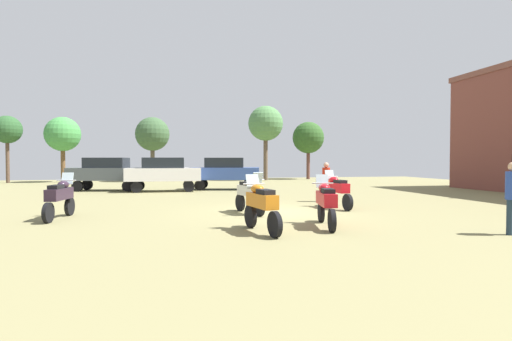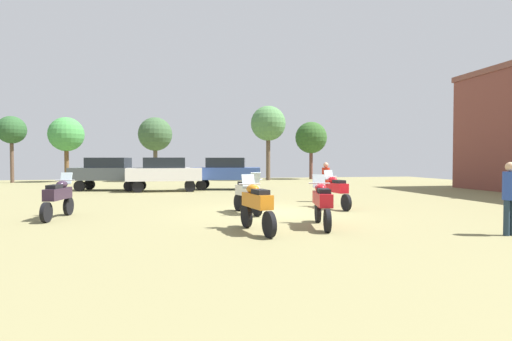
% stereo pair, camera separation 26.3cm
% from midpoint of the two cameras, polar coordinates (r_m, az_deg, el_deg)
% --- Properties ---
extents(ground_plane, '(44.00, 52.00, 0.02)m').
position_cam_midpoint_polar(ground_plane, '(14.12, 2.19, -6.08)').
color(ground_plane, olive).
extents(motorcycle_1, '(0.71, 2.16, 1.47)m').
position_cam_midpoint_polar(motorcycle_1, '(10.13, 0.04, -4.91)').
color(motorcycle_1, black).
rests_on(motorcycle_1, ground).
extents(motorcycle_2, '(0.78, 2.12, 1.45)m').
position_cam_midpoint_polar(motorcycle_2, '(13.60, -1.48, -3.30)').
color(motorcycle_2, black).
rests_on(motorcycle_2, ground).
extents(motorcycle_3, '(0.65, 2.19, 1.45)m').
position_cam_midpoint_polar(motorcycle_3, '(13.87, -27.15, -3.38)').
color(motorcycle_3, black).
rests_on(motorcycle_3, ground).
extents(motorcycle_6, '(0.62, 2.22, 1.46)m').
position_cam_midpoint_polar(motorcycle_6, '(15.41, 11.21, -2.75)').
color(motorcycle_6, black).
rests_on(motorcycle_6, ground).
extents(motorcycle_8, '(0.74, 2.22, 1.44)m').
position_cam_midpoint_polar(motorcycle_8, '(11.10, 9.48, -4.44)').
color(motorcycle_8, black).
rests_on(motorcycle_8, ground).
extents(car_1, '(4.58, 2.65, 2.00)m').
position_cam_midpoint_polar(car_1, '(24.65, -4.89, -0.07)').
color(car_1, black).
rests_on(car_1, ground).
extents(car_2, '(4.55, 2.53, 2.00)m').
position_cam_midpoint_polar(car_2, '(25.44, -21.18, -0.12)').
color(car_2, black).
rests_on(car_2, ground).
extents(car_3, '(4.33, 1.86, 2.00)m').
position_cam_midpoint_polar(car_3, '(23.79, -13.62, -0.16)').
color(car_3, black).
rests_on(car_3, ground).
extents(person_2, '(0.46, 0.46, 1.75)m').
position_cam_midpoint_polar(person_2, '(17.69, 9.75, -1.18)').
color(person_2, '#303546').
rests_on(person_2, ground).
extents(tree_1, '(2.24, 2.24, 5.43)m').
position_cam_midpoint_polar(tree_1, '(37.58, -32.67, 4.95)').
color(tree_1, brown).
rests_on(tree_1, ground).
extents(tree_2, '(2.91, 2.91, 5.55)m').
position_cam_midpoint_polar(tree_2, '(35.06, -15.06, 5.08)').
color(tree_2, '#4E4536').
rests_on(tree_2, ground).
extents(tree_4, '(3.20, 3.20, 6.82)m').
position_cam_midpoint_polar(tree_4, '(36.15, 1.20, 6.78)').
color(tree_4, brown).
rests_on(tree_4, ground).
extents(tree_5, '(3.05, 3.05, 5.55)m').
position_cam_midpoint_polar(tree_5, '(38.34, 7.43, 4.72)').
color(tree_5, brown).
rests_on(tree_5, ground).
extents(tree_6, '(2.86, 2.86, 5.45)m').
position_cam_midpoint_polar(tree_6, '(36.62, -26.51, 4.71)').
color(tree_6, brown).
rests_on(tree_6, ground).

